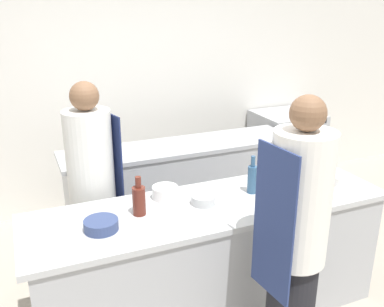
% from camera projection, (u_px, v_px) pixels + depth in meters
% --- Properties ---
extents(wall_back, '(8.00, 0.06, 2.80)m').
position_uv_depth(wall_back, '(127.00, 80.00, 4.59)').
color(wall_back, silver).
rests_on(wall_back, ground_plane).
extents(prep_counter, '(2.52, 0.72, 0.89)m').
position_uv_depth(prep_counter, '(211.00, 260.00, 3.07)').
color(prep_counter, '#A8AAAF').
rests_on(prep_counter, ground_plane).
extents(pass_counter, '(2.30, 0.55, 0.89)m').
position_uv_depth(pass_counter, '(181.00, 187.00, 4.27)').
color(pass_counter, '#A8AAAF').
rests_on(pass_counter, ground_plane).
extents(oven_range, '(0.72, 0.67, 0.94)m').
position_uv_depth(oven_range, '(285.00, 150.00, 5.24)').
color(oven_range, '#A8AAAF').
rests_on(oven_range, ground_plane).
extents(chef_at_prep_near, '(0.36, 0.35, 1.76)m').
position_uv_depth(chef_at_prep_near, '(295.00, 247.00, 2.41)').
color(chef_at_prep_near, black).
rests_on(chef_at_prep_near, ground_plane).
extents(chef_at_stove, '(0.39, 0.37, 1.68)m').
position_uv_depth(chef_at_stove, '(93.00, 192.00, 3.22)').
color(chef_at_stove, black).
rests_on(chef_at_stove, ground_plane).
extents(bottle_olive_oil, '(0.07, 0.07, 0.28)m').
position_uv_depth(bottle_olive_oil, '(252.00, 178.00, 3.05)').
color(bottle_olive_oil, '#2D5175').
rests_on(bottle_olive_oil, prep_counter).
extents(bottle_vinegar, '(0.08, 0.08, 0.22)m').
position_uv_depth(bottle_vinegar, '(295.00, 193.00, 2.88)').
color(bottle_vinegar, '#19471E').
rests_on(bottle_vinegar, prep_counter).
extents(bottle_wine, '(0.09, 0.09, 0.26)m').
position_uv_depth(bottle_wine, '(139.00, 200.00, 2.74)').
color(bottle_wine, '#5B2319').
rests_on(bottle_wine, prep_counter).
extents(bowl_mixing_large, '(0.21, 0.21, 0.07)m').
position_uv_depth(bowl_mixing_large, '(101.00, 225.00, 2.57)').
color(bowl_mixing_large, navy).
rests_on(bowl_mixing_large, prep_counter).
extents(bowl_prep_small, '(0.18, 0.18, 0.09)m').
position_uv_depth(bowl_prep_small, '(165.00, 192.00, 2.98)').
color(bowl_prep_small, white).
rests_on(bowl_prep_small, prep_counter).
extents(bowl_ceramic_blue, '(0.16, 0.16, 0.07)m').
position_uv_depth(bowl_ceramic_blue, '(339.00, 179.00, 3.23)').
color(bowl_ceramic_blue, white).
rests_on(bowl_ceramic_blue, prep_counter).
extents(bowl_wooden_salad, '(0.17, 0.17, 0.06)m').
position_uv_depth(bowl_wooden_salad, '(203.00, 200.00, 2.91)').
color(bowl_wooden_salad, '#B7BABC').
rests_on(bowl_wooden_salad, prep_counter).
extents(cup, '(0.07, 0.07, 0.10)m').
position_uv_depth(cup, '(255.00, 174.00, 3.30)').
color(cup, white).
rests_on(cup, prep_counter).
extents(cutting_board, '(0.36, 0.26, 0.01)m').
position_uv_depth(cutting_board, '(299.00, 187.00, 3.16)').
color(cutting_board, tan).
rests_on(cutting_board, prep_counter).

